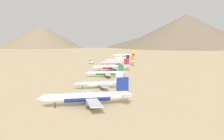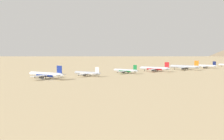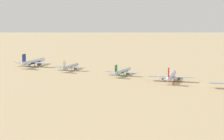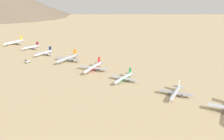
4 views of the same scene
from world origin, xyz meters
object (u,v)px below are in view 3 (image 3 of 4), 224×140
at_px(parked_jet_5, 122,71).
at_px(parked_jet_6, 70,67).
at_px(parked_jet_4, 171,76).
at_px(parked_jet_7, 33,62).

height_order(parked_jet_5, parked_jet_6, parked_jet_5).
relative_size(parked_jet_4, parked_jet_5, 1.17).
xyz_separation_m(parked_jet_4, parked_jet_7, (20.02, 141.83, 0.44)).
distance_m(parked_jet_4, parked_jet_6, 97.73).
distance_m(parked_jet_4, parked_jet_5, 44.79).
height_order(parked_jet_4, parked_jet_6, parked_jet_4).
bearing_deg(parked_jet_7, parked_jet_5, -97.01).
xyz_separation_m(parked_jet_5, parked_jet_6, (5.50, 52.72, -0.04)).
xyz_separation_m(parked_jet_4, parked_jet_5, (8.00, 44.07, -0.59)).
bearing_deg(parked_jet_6, parked_jet_4, -97.94).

